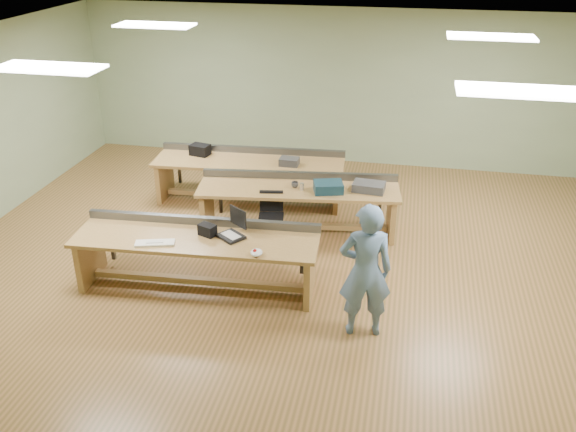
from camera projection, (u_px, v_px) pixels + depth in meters
The scene contains 21 objects.
floor at pixel (294, 256), 8.95m from camera, with size 10.00×10.00×0.00m, color #936238.
ceiling at pixel (295, 48), 7.62m from camera, with size 10.00×10.00×0.00m, color silver.
wall_back at pixel (334, 87), 11.80m from camera, with size 10.00×0.04×3.00m, color #8FA47C.
wall_front at pixel (197, 340), 4.77m from camera, with size 10.00×0.04×3.00m, color #8FA47C.
fluor_panels at pixel (295, 50), 7.63m from camera, with size 6.20×3.50×0.03m.
workbench_front at pixel (197, 249), 7.99m from camera, with size 3.24×1.04×0.86m.
workbench_mid at pixel (298, 198), 9.43m from camera, with size 3.16×1.20×0.86m.
workbench_back at pixel (249, 170), 10.46m from camera, with size 3.29×1.08×0.86m.
person at pixel (365, 271), 6.95m from camera, with size 0.62×0.40×1.69m, color slate.
laptop_base at pixel (231, 236), 7.87m from camera, with size 0.32×0.26×0.04m, color black.
laptop_screen at pixel (238, 217), 7.84m from camera, with size 0.32×0.02×0.25m, color black.
keyboard at pixel (155, 243), 7.71m from camera, with size 0.50×0.17×0.03m, color silver.
trackball_mouse at pixel (256, 253), 7.45m from camera, with size 0.15×0.17×0.07m, color white.
camera_bag at pixel (207, 230), 7.90m from camera, with size 0.22×0.14×0.15m, color black.
task_chair at pixel (271, 224), 9.22m from camera, with size 0.49×0.49×0.79m.
parts_bin_teal at pixel (328, 187), 9.15m from camera, with size 0.43×0.32×0.15m, color #122F3D.
parts_bin_grey at pixel (369, 187), 9.19m from camera, with size 0.47×0.30×0.13m, color #363638.
mug at pixel (295, 185), 9.31m from camera, with size 0.11×0.11×0.09m, color #363638.
drinks_can at pixel (302, 187), 9.22m from camera, with size 0.06×0.06×0.11m, color silver.
storage_box_back at pixel (200, 150), 10.56m from camera, with size 0.32×0.23×0.18m, color black.
tray_back at pixel (289, 162), 10.13m from camera, with size 0.31×0.23×0.13m, color #363638.
Camera 1 is at (1.47, -7.62, 4.49)m, focal length 38.00 mm.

